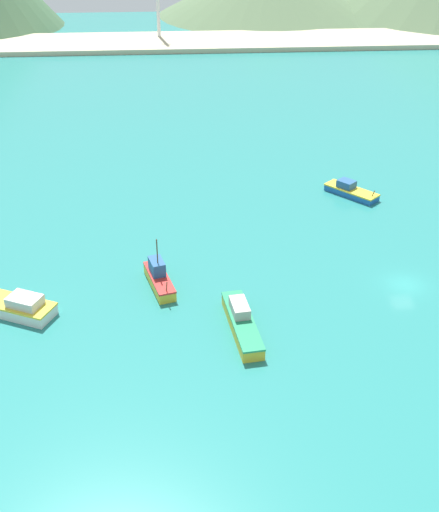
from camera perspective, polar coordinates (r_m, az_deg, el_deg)
ground at (r=103.64m, az=10.61°, el=6.47°), size 260.00×280.00×0.50m
fishing_boat_1 at (r=97.85m, az=11.22°, el=5.54°), size 7.25×7.69×2.05m
fishing_boat_5 at (r=73.10m, az=-16.81°, el=-4.21°), size 8.41×6.24×2.38m
fishing_boat_6 at (r=74.91m, az=-5.24°, el=-1.87°), size 3.81×7.63×5.90m
fishing_boat_7 at (r=67.83m, az=1.93°, el=-5.71°), size 3.50×10.73×2.52m
beach_strip at (r=189.55m, az=3.93°, el=18.03°), size 247.00×21.86×1.20m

